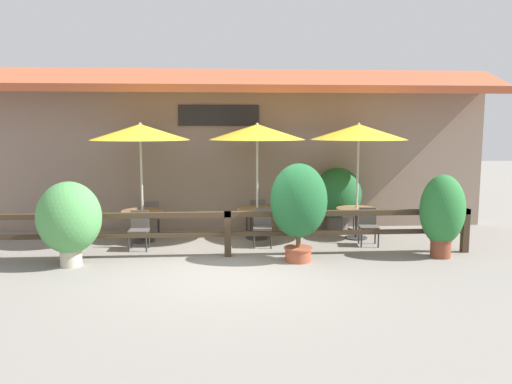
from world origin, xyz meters
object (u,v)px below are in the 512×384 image
at_px(patio_umbrella_middle, 257,132).
at_px(chair_near_streetside, 139,228).
at_px(patio_umbrella_far, 359,132).
at_px(dining_table_far, 357,214).
at_px(chair_far_streetside, 368,224).
at_px(potted_plant_broad_leaf, 69,219).
at_px(patio_umbrella_near, 140,132).
at_px(dining_table_middle, 257,214).
at_px(potted_plant_small_flowering, 299,203).
at_px(potted_plant_corner_fern, 337,196).
at_px(chair_far_wallside, 349,214).
at_px(potted_plant_tall_tropical, 442,212).
at_px(chair_near_wallside, 151,216).
at_px(chair_middle_wallside, 257,214).
at_px(chair_middle_streetside, 263,225).
at_px(dining_table_near, 143,217).

bearing_deg(patio_umbrella_middle, chair_near_streetside, -161.45).
xyz_separation_m(patio_umbrella_far, dining_table_far, (0.00, 0.00, -1.98)).
bearing_deg(chair_far_streetside, potted_plant_broad_leaf, -161.52).
xyz_separation_m(patio_umbrella_near, dining_table_middle, (2.72, 0.13, -1.98)).
relative_size(chair_far_streetside, potted_plant_small_flowering, 0.43).
distance_m(dining_table_far, potted_plant_corner_fern, 1.07).
relative_size(dining_table_far, potted_plant_broad_leaf, 0.59).
xyz_separation_m(chair_near_streetside, chair_far_streetside, (5.18, 0.04, 0.00)).
bearing_deg(chair_far_wallside, dining_table_middle, 14.40).
xyz_separation_m(chair_far_wallside, potted_plant_broad_leaf, (-6.21, -2.73, 0.45)).
xyz_separation_m(patio_umbrella_middle, chair_far_wallside, (2.41, 0.55, -2.10)).
xyz_separation_m(patio_umbrella_near, patio_umbrella_middle, (2.72, 0.13, 0.00)).
relative_size(patio_umbrella_middle, potted_plant_corner_fern, 1.70).
relative_size(chair_far_streetside, potted_plant_tall_tropical, 0.49).
bearing_deg(chair_near_streetside, chair_near_wallside, 89.56).
bearing_deg(potted_plant_small_flowering, chair_far_streetside, 35.25).
distance_m(dining_table_far, chair_far_wallside, 0.71).
bearing_deg(dining_table_far, chair_near_wallside, 171.06).
xyz_separation_m(chair_middle_wallside, potted_plant_tall_tropical, (3.64, -2.83, 0.48)).
height_order(chair_middle_wallside, potted_plant_broad_leaf, potted_plant_broad_leaf).
relative_size(patio_umbrella_far, chair_far_streetside, 3.27).
bearing_deg(chair_far_streetside, patio_umbrella_middle, 167.61).
distance_m(chair_middle_streetside, potted_plant_tall_tropical, 3.86).
relative_size(chair_near_wallside, chair_middle_streetside, 1.00).
relative_size(chair_middle_streetside, patio_umbrella_far, 0.31).
relative_size(dining_table_far, potted_plant_corner_fern, 0.60).
height_order(dining_table_middle, dining_table_far, same).
bearing_deg(dining_table_far, chair_middle_streetside, -164.93).
relative_size(dining_table_near, chair_near_streetside, 1.15).
height_order(dining_table_near, dining_table_far, same).
height_order(patio_umbrella_far, potted_plant_broad_leaf, patio_umbrella_far).
bearing_deg(chair_far_streetside, patio_umbrella_far, 103.41).
xyz_separation_m(patio_umbrella_near, potted_plant_small_flowering, (3.40, -2.01, -1.40)).
height_order(potted_plant_tall_tropical, potted_plant_broad_leaf, potted_plant_tall_tropical).
bearing_deg(chair_near_wallside, dining_table_near, 73.69).
relative_size(dining_table_middle, potted_plant_tall_tropical, 0.57).
bearing_deg(patio_umbrella_far, chair_far_wallside, 90.34).
relative_size(dining_table_near, dining_table_middle, 1.00).
bearing_deg(dining_table_far, chair_far_streetside, -83.21).
height_order(chair_near_streetside, chair_middle_streetside, same).
bearing_deg(dining_table_far, chair_near_streetside, -171.67).
bearing_deg(patio_umbrella_far, potted_plant_corner_fern, 103.87).
bearing_deg(dining_table_near, chair_middle_streetside, -13.23).
height_order(chair_middle_streetside, potted_plant_broad_leaf, potted_plant_broad_leaf).
bearing_deg(dining_table_far, potted_plant_broad_leaf, -161.92).
bearing_deg(patio_umbrella_near, patio_umbrella_far, -0.27).
relative_size(patio_umbrella_middle, chair_middle_wallside, 3.27).
height_order(patio_umbrella_middle, potted_plant_corner_fern, patio_umbrella_middle).
relative_size(patio_umbrella_near, potted_plant_tall_tropical, 1.62).
height_order(patio_umbrella_far, dining_table_far, patio_umbrella_far).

